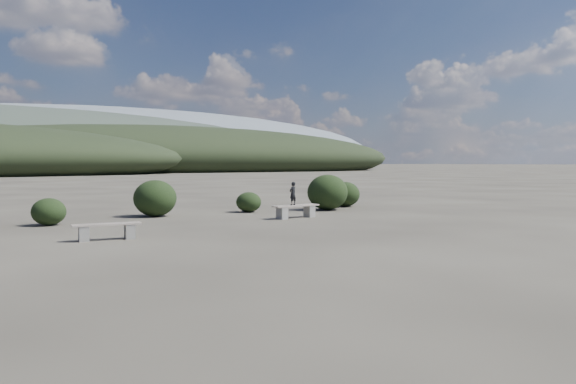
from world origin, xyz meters
TOP-DOWN VIEW (x-y plane):
  - ground at (0.00, 0.00)m, footprint 1200.00×1200.00m
  - bench_left at (-4.55, 3.79)m, footprint 1.72×0.50m
  - bench_right at (2.60, 6.08)m, footprint 1.91×0.61m
  - seated_person at (2.46, 6.06)m, footprint 0.35×0.28m
  - shrub_a at (-5.29, 8.16)m, footprint 1.06×1.06m
  - shrub_b at (-1.49, 9.31)m, footprint 1.57×1.57m
  - shrub_c at (2.27, 9.10)m, footprint 1.00×1.00m
  - shrub_d at (5.57, 8.31)m, footprint 1.69×1.69m
  - shrub_e at (7.27, 9.37)m, footprint 1.34×1.34m

SIDE VIEW (x-z plane):
  - ground at x=0.00m, z-range 0.00..0.00m
  - bench_left at x=-4.55m, z-range 0.05..0.47m
  - bench_right at x=2.60m, z-range 0.05..0.52m
  - shrub_c at x=2.27m, z-range 0.00..0.80m
  - shrub_a at x=-5.29m, z-range 0.00..0.86m
  - shrub_e at x=7.27m, z-range 0.00..1.12m
  - shrub_b at x=-1.49m, z-range 0.00..1.34m
  - shrub_d at x=5.57m, z-range 0.00..1.48m
  - seated_person at x=2.46m, z-range 0.47..1.30m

